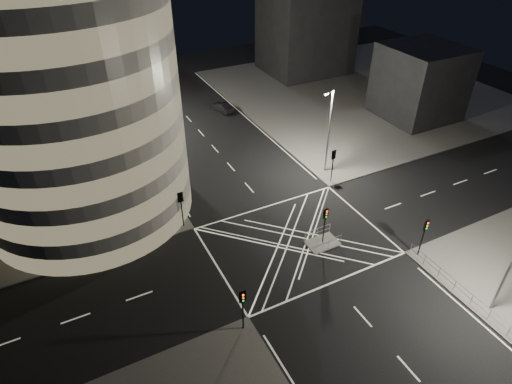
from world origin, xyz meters
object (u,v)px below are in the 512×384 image
street_lamp_left_near (155,156)px  traffic_signal_nr (424,231)px  street_lamp_right_far (329,129)px  street_lamp_left_far (116,94)px  sedan (222,107)px  traffic_signal_nl (243,303)px  central_island (322,243)px  traffic_signal_island (325,219)px  traffic_signal_fr (333,160)px  traffic_signal_fl (181,203)px

street_lamp_left_near → traffic_signal_nr: bearing=-45.9°
street_lamp_right_far → traffic_signal_nr: bearing=-92.3°
street_lamp_left_near → street_lamp_left_far: (0.00, 18.00, 0.00)m
street_lamp_left_near → sedan: street_lamp_left_near is taller
traffic_signal_nl → sedan: bearing=69.0°
central_island → traffic_signal_nl: (-10.80, -5.30, 2.84)m
central_island → street_lamp_right_far: size_ratio=0.30×
traffic_signal_nr → street_lamp_left_far: (-18.24, 36.80, 2.63)m
traffic_signal_nr → street_lamp_left_far: bearing=116.4°
central_island → traffic_signal_nr: size_ratio=0.75×
street_lamp_left_far → traffic_signal_nl: bearing=-89.0°
traffic_signal_nl → traffic_signal_island: 12.03m
street_lamp_right_far → traffic_signal_fr: bearing=-106.1°
street_lamp_left_far → traffic_signal_nr: bearing=-63.6°
traffic_signal_fr → street_lamp_left_near: bearing=164.1°
central_island → sedan: (3.44, 31.78, 0.59)m
traffic_signal_fr → traffic_signal_nl: bearing=-142.3°
traffic_signal_island → sedan: bearing=83.8°
sedan → traffic_signal_nl: bearing=53.5°
traffic_signal_fr → street_lamp_left_far: size_ratio=0.40×
street_lamp_left_far → traffic_signal_fl: bearing=-88.4°
traffic_signal_fl → sedan: 27.55m
street_lamp_right_far → sedan: 22.19m
traffic_signal_nl → street_lamp_left_far: 36.90m
traffic_signal_fl → traffic_signal_nl: 13.60m
street_lamp_left_far → sedan: 15.66m
traffic_signal_nl → traffic_signal_island: (10.80, 5.30, 0.00)m
central_island → sedan: sedan is taller
traffic_signal_nl → traffic_signal_nr: 17.60m
street_lamp_right_far → traffic_signal_fl: bearing=-173.1°
central_island → traffic_signal_island: (0.00, 0.00, 2.84)m
central_island → street_lamp_left_far: bearing=110.0°
central_island → traffic_signal_nr: bearing=-37.9°
traffic_signal_nl → street_lamp_left_near: bearing=91.9°
traffic_signal_nr → street_lamp_left_near: size_ratio=0.40×
traffic_signal_fr → central_island: bearing=-129.3°
traffic_signal_island → sedan: (3.44, 31.78, -2.25)m
traffic_signal_fl → traffic_signal_fr: 17.60m
traffic_signal_fl → traffic_signal_nl: size_ratio=1.00×
traffic_signal_nl → traffic_signal_fr: 22.24m
sedan → street_lamp_right_far: bearing=85.1°
traffic_signal_fr → sedan: bearing=98.1°
traffic_signal_nl → sedan: traffic_signal_nl is taller
traffic_signal_fr → street_lamp_right_far: size_ratio=0.40×
traffic_signal_fr → traffic_signal_nr: bearing=-90.0°
central_island → traffic_signal_fl: 13.91m
central_island → traffic_signal_fl: bearing=142.5°
traffic_signal_nl → street_lamp_left_near: size_ratio=0.40×
street_lamp_right_far → sedan: size_ratio=2.48×
traffic_signal_nl → sedan: 39.78m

